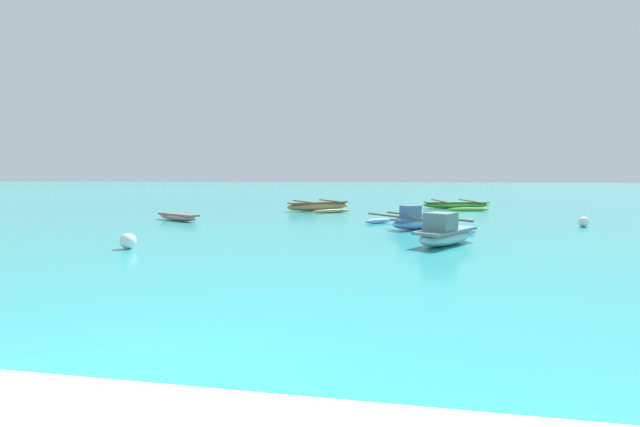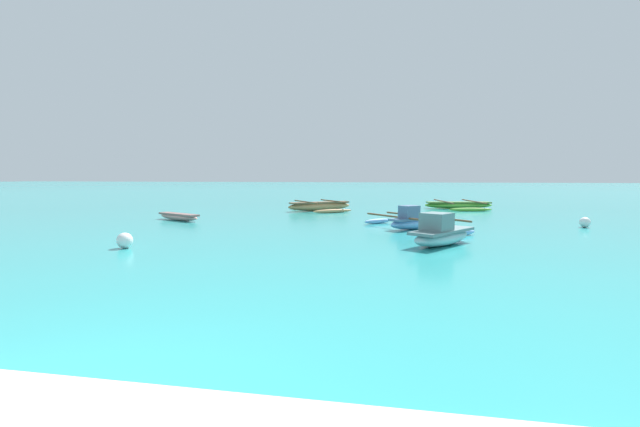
% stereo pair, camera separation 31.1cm
% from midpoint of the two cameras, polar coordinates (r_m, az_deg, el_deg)
% --- Properties ---
extents(moored_boat_0, '(3.73, 3.94, 0.55)m').
position_cam_midpoint_polar(moored_boat_0, '(23.45, -0.60, 0.99)').
color(moored_boat_0, tan).
rests_on(moored_boat_0, ground_plane).
extents(moored_boat_1, '(4.03, 4.55, 0.45)m').
position_cam_midpoint_polar(moored_boat_1, '(26.39, 17.35, 1.12)').
color(moored_boat_1, '#66B23A').
rests_on(moored_boat_1, ground_plane).
extents(moored_boat_2, '(3.91, 4.12, 0.86)m').
position_cam_midpoint_polar(moored_boat_2, '(15.80, 12.00, -1.00)').
color(moored_boat_2, '#74A6E6').
rests_on(moored_boat_2, ground_plane).
extents(moored_boat_3, '(2.50, 1.59, 0.30)m').
position_cam_midpoint_polar(moored_boat_3, '(19.39, -18.82, -0.39)').
color(moored_boat_3, '#D99991').
rests_on(moored_boat_3, ground_plane).
extents(moored_boat_4, '(2.10, 2.58, 0.92)m').
position_cam_midpoint_polar(moored_boat_4, '(12.37, 15.60, -2.57)').
color(moored_boat_4, '#90C5CC').
rests_on(moored_boat_4, ground_plane).
extents(mooring_buoy_0, '(0.39, 0.39, 0.39)m').
position_cam_midpoint_polar(mooring_buoy_0, '(18.81, 31.30, -0.96)').
color(mooring_buoy_0, white).
rests_on(mooring_buoy_0, ground_plane).
extents(mooring_buoy_1, '(0.42, 0.42, 0.42)m').
position_cam_midpoint_polar(mooring_buoy_1, '(12.45, -24.88, -3.34)').
color(mooring_buoy_1, white).
rests_on(mooring_buoy_1, ground_plane).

